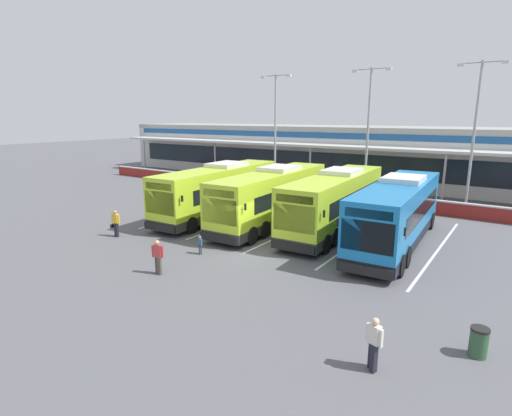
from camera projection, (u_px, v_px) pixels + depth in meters
ground_plane at (249, 251)px, 21.48m from camera, size 200.00×200.00×0.00m
terminal_building at (395, 156)px, 42.42m from camera, size 70.00×13.00×6.00m
red_barrier_wall at (350, 197)px, 33.00m from camera, size 60.00×0.40×1.10m
coach_bus_leftmost at (219, 191)px, 28.79m from camera, size 3.48×12.28×3.78m
coach_bus_left_centre at (272, 197)px, 26.65m from camera, size 3.48×12.28×3.78m
coach_bus_centre at (335, 202)px, 25.17m from camera, size 3.48×12.28×3.78m
coach_bus_right_centre at (397, 214)px, 22.13m from camera, size 3.48×12.28×3.78m
bay_stripe_far_west at (206, 210)px, 30.93m from camera, size 0.14×13.00×0.01m
bay_stripe_west at (250, 217)px, 28.61m from camera, size 0.14×13.00×0.01m
bay_stripe_mid_west at (301, 226)px, 26.30m from camera, size 0.14×13.00×0.01m
bay_stripe_centre at (363, 237)px, 23.98m from camera, size 0.14×13.00×0.01m
bay_stripe_mid_east at (438, 250)px, 21.66m from camera, size 0.14×13.00×0.01m
pedestrian_with_handbag at (116, 223)px, 23.87m from camera, size 0.65×0.35×1.62m
pedestrian_in_dark_coat at (374, 342)px, 11.21m from camera, size 0.53×0.38×1.62m
pedestrian_child at (200, 244)px, 20.87m from camera, size 0.33×0.24×1.00m
pedestrian_near_bin at (158, 256)px, 18.14m from camera, size 0.53×0.34×1.62m
lamp_post_west at (275, 125)px, 38.54m from camera, size 3.24×0.28×11.00m
lamp_post_centre at (368, 126)px, 33.34m from camera, size 3.24×0.28×11.00m
lamp_post_east at (475, 127)px, 29.38m from camera, size 3.24×0.28×11.00m
litter_bin at (479, 342)px, 11.95m from camera, size 0.54×0.54×0.93m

